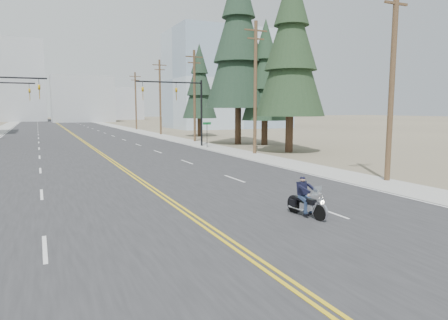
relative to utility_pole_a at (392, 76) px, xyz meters
name	(u,v)px	position (x,y,z in m)	size (l,w,h in m)	color
ground_plane	(270,271)	(-12.50, -8.00, -5.73)	(400.00, 400.00, 0.00)	#776D56
road	(68,131)	(-12.50, 62.00, -5.73)	(20.00, 200.00, 0.01)	#303033
sidewalk_right	(131,130)	(-1.00, 62.00, -5.73)	(3.00, 200.00, 0.01)	#A5A5A0
traffic_mast_right	(183,100)	(-3.52, 24.00, -0.79)	(7.10, 0.26, 7.00)	black
street_sign	(207,130)	(-1.70, 22.00, -3.93)	(0.90, 0.06, 2.62)	black
utility_pole_a	(392,76)	(0.00, 0.00, 0.00)	(2.20, 0.30, 11.00)	brown
utility_pole_b	(255,86)	(0.00, 15.00, 0.25)	(2.20, 0.30, 11.50)	brown
utility_pole_c	(194,94)	(0.00, 30.00, 0.00)	(2.20, 0.30, 11.00)	brown
utility_pole_d	(160,96)	(0.00, 45.00, 0.25)	(2.20, 0.30, 11.50)	brown
utility_pole_e	(136,100)	(0.00, 62.00, 0.00)	(2.20, 0.30, 11.00)	brown
glass_building	(227,81)	(19.50, 62.00, 4.27)	(24.00, 16.00, 20.00)	#9EB5CC
haze_bldg_b	(82,99)	(-4.50, 117.00, 1.27)	(18.00, 14.00, 14.00)	#ADB2B7
haze_bldg_c	(195,93)	(27.50, 102.00, 3.27)	(16.00, 12.00, 18.00)	#B7BCC6
haze_bldg_d	(11,81)	(-24.50, 132.00, 7.27)	(20.00, 15.00, 26.00)	#ADB2B7
haze_bldg_e	(122,104)	(12.50, 142.00, 0.27)	(14.00, 14.00, 12.00)	#B7BCC6
motorcyclist	(307,197)	(-8.66, -4.29, -4.99)	(0.81, 1.89, 1.48)	black
conifer_near	(291,46)	(3.45, 14.70, 3.84)	(6.30, 6.30, 16.67)	#382619
conifer_mid	(265,73)	(5.42, 22.42, 2.13)	(5.13, 5.13, 13.69)	#382619
conifer_tall	(238,38)	(3.09, 24.37, 6.01)	(7.36, 7.36, 20.45)	#382619
conifer_far	(200,83)	(4.03, 38.51, 1.91)	(4.97, 4.97, 13.31)	#382619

